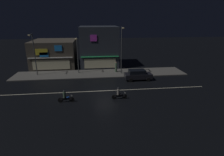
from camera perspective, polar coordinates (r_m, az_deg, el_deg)
name	(u,v)px	position (r m, az deg, el deg)	size (l,w,h in m)	color
ground_plane	(104,91)	(24.55, -2.46, -4.10)	(140.00, 140.00, 0.00)	black
lane_divider_stripe	(104,91)	(24.54, -2.46, -4.08)	(28.50, 0.16, 0.01)	beige
sidewalk_far	(101,73)	(32.08, -3.53, 1.46)	(30.00, 5.02, 0.14)	#5B5954
storefront_left_block	(99,47)	(37.17, -4.19, 9.96)	(7.44, 7.31, 7.96)	#2D333D
storefront_center_block	(55,53)	(38.71, -17.74, 7.48)	(8.36, 8.61, 5.29)	#4C443A
streetlamp_west	(34,51)	(32.54, -23.63, 7.81)	(0.44, 1.64, 6.98)	#47494C
streetlamp_mid	(77,52)	(31.70, -10.95, 8.09)	(0.44, 1.64, 6.28)	#47494C
streetlamp_east	(122,47)	(30.78, 3.11, 9.78)	(0.44, 1.64, 7.99)	#47494C
pedestrian_on_sidewalk	(116,67)	(32.55, 1.29, 3.43)	(0.40, 0.40, 1.85)	#4C664C
parked_car_near_kerb	(138,75)	(28.87, 8.22, 1.04)	(4.30, 1.98, 1.67)	black
motorcycle_lead	(65,97)	(21.76, -14.61, -5.95)	(1.90, 0.60, 1.52)	black
motorcycle_following	(119,94)	(21.87, 2.25, -5.20)	(1.90, 0.60, 1.52)	black
traffic_cone	(135,77)	(29.47, 7.19, 0.23)	(0.36, 0.36, 0.55)	orange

